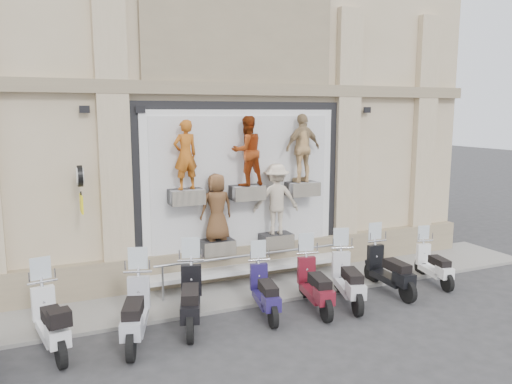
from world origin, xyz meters
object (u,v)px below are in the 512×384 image
at_px(scooter_g, 348,269).
at_px(scooter_i, 434,257).
at_px(guard_rail, 257,272).
at_px(scooter_h, 390,260).
at_px(scooter_f, 315,275).
at_px(scooter_d, 191,286).
at_px(scooter_e, 265,281).
at_px(clock_sign_bracket, 80,183).
at_px(scooter_c, 135,300).
at_px(scooter_b, 50,309).

height_order(scooter_g, scooter_i, scooter_g).
xyz_separation_m(guard_rail, scooter_g, (1.55, -1.61, 0.34)).
bearing_deg(scooter_h, scooter_g, -169.06).
xyz_separation_m(guard_rail, scooter_f, (0.69, -1.60, 0.32)).
distance_m(scooter_d, scooter_e, 1.61).
height_order(clock_sign_bracket, scooter_c, clock_sign_bracket).
xyz_separation_m(scooter_e, scooter_g, (1.99, -0.16, 0.06)).
distance_m(clock_sign_bracket, scooter_f, 5.43).
relative_size(scooter_c, scooter_h, 1.05).
bearing_deg(scooter_f, guard_rail, 123.81).
height_order(scooter_e, scooter_f, scooter_f).
xyz_separation_m(scooter_e, scooter_h, (3.29, 0.04, 0.05)).
distance_m(guard_rail, clock_sign_bracket, 4.57).
relative_size(scooter_g, scooter_i, 1.17).
height_order(scooter_g, scooter_h, scooter_g).
xyz_separation_m(guard_rail, scooter_b, (-4.66, -1.41, 0.34)).
relative_size(scooter_d, scooter_g, 1.05).
xyz_separation_m(clock_sign_bracket, scooter_h, (6.75, -1.88, -2.01)).
relative_size(guard_rail, scooter_h, 2.59).
distance_m(scooter_g, scooter_h, 1.32).
xyz_separation_m(scooter_g, scooter_h, (1.30, 0.20, -0.01)).
distance_m(scooter_b, scooter_f, 5.36).
bearing_deg(scooter_e, scooter_g, 5.75).
distance_m(scooter_d, scooter_i, 6.35).
height_order(clock_sign_bracket, scooter_d, clock_sign_bracket).
bearing_deg(scooter_f, scooter_g, 9.77).
bearing_deg(clock_sign_bracket, scooter_c, -71.62).
bearing_deg(scooter_c, scooter_h, 19.03).
xyz_separation_m(scooter_f, scooter_g, (0.85, -0.01, 0.02)).
bearing_deg(scooter_e, guard_rail, 83.24).
xyz_separation_m(scooter_e, scooter_i, (4.74, 0.12, -0.06)).
height_order(scooter_c, scooter_h, scooter_c).
bearing_deg(scooter_b, scooter_e, -10.54).
height_order(scooter_b, scooter_h, scooter_b).
height_order(guard_rail, scooter_d, scooter_d).
distance_m(scooter_f, scooter_i, 3.62).
bearing_deg(scooter_c, scooter_i, 19.21).
relative_size(scooter_d, scooter_h, 1.06).
height_order(scooter_e, scooter_h, scooter_h).
bearing_deg(scooter_h, guard_rail, 156.02).
distance_m(scooter_g, scooter_i, 2.77).
bearing_deg(clock_sign_bracket, scooter_i, -12.40).
distance_m(scooter_d, scooter_h, 4.90).
height_order(scooter_b, scooter_f, scooter_b).
bearing_deg(guard_rail, scooter_d, -146.24).
relative_size(scooter_e, scooter_h, 0.94).
distance_m(scooter_b, scooter_d, 2.62).
bearing_deg(scooter_c, scooter_b, -172.19).
distance_m(scooter_b, scooter_g, 6.21).
relative_size(guard_rail, scooter_i, 2.99).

